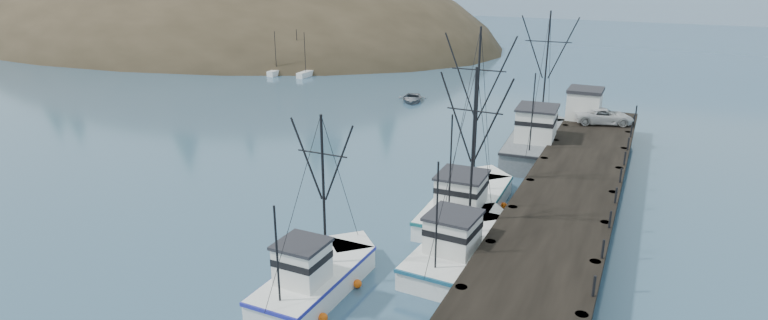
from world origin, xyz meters
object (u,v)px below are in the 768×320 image
at_px(trawler_near, 462,245).
at_px(work_vessel, 538,140).
at_px(pier, 570,190).
at_px(trawler_far, 468,201).
at_px(trawler_mid, 318,277).
at_px(motorboat, 412,101).
at_px(pier_shed, 584,103).
at_px(pickup_truck, 604,116).

relative_size(trawler_near, work_vessel, 0.76).
bearing_deg(trawler_near, pier, 62.96).
bearing_deg(trawler_far, work_vessel, 83.20).
distance_m(trawler_mid, motorboat, 42.57).
xyz_separation_m(trawler_far, pier_shed, (4.57, 20.54, 2.60)).
xyz_separation_m(pier, trawler_mid, (-10.01, -15.14, -0.87)).
bearing_deg(work_vessel, trawler_mid, -101.83).
bearing_deg(pier, pickup_truck, 88.75).
xyz_separation_m(trawler_mid, trawler_far, (3.94, 12.60, 0.00)).
bearing_deg(trawler_mid, trawler_far, 72.62).
distance_m(trawler_mid, pier_shed, 34.31).
bearing_deg(pickup_truck, pier_shed, 41.24).
xyz_separation_m(trawler_near, work_vessel, (0.14, 20.71, 0.41)).
distance_m(pier_shed, motorboat, 21.81).
relative_size(work_vessel, pickup_truck, 2.89).
height_order(trawler_mid, work_vessel, work_vessel).
relative_size(pier, trawler_near, 4.01).
height_order(trawler_near, trawler_mid, trawler_near).
bearing_deg(trawler_near, trawler_mid, -131.01).
xyz_separation_m(pier, work_vessel, (-4.34, 11.93, -0.46)).
bearing_deg(trawler_mid, work_vessel, 78.17).
bearing_deg(pier, motorboat, 129.86).
height_order(trawler_far, pickup_truck, trawler_far).
xyz_separation_m(trawler_mid, pier_shed, (8.51, 33.14, 2.60)).
bearing_deg(trawler_near, pier_shed, 83.64).
bearing_deg(pickup_truck, trawler_near, 151.98).
distance_m(trawler_near, trawler_far, 6.44).
relative_size(trawler_mid, trawler_far, 0.76).
bearing_deg(pickup_truck, trawler_far, 144.35).
xyz_separation_m(trawler_mid, work_vessel, (5.67, 27.07, 0.41)).
xyz_separation_m(pier, pier_shed, (-1.50, 18.00, 1.73)).
bearing_deg(pickup_truck, motorboat, 50.46).
xyz_separation_m(pier, trawler_far, (-6.07, -2.54, -0.87)).
distance_m(trawler_far, pickup_truck, 20.53).
relative_size(work_vessel, motorboat, 3.02).
distance_m(pier, trawler_far, 6.64).
bearing_deg(trawler_mid, pier, 56.53).
height_order(trawler_mid, motorboat, trawler_mid).
height_order(trawler_far, pier_shed, trawler_far).
height_order(pier_shed, pickup_truck, pier_shed).
distance_m(trawler_near, work_vessel, 20.72).
distance_m(work_vessel, pier_shed, 7.05).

